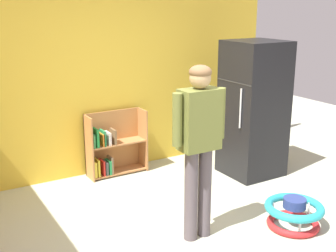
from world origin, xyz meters
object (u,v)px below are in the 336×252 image
refrigerator (253,109)px  standing_person (199,138)px  bookshelf (112,148)px  baby_walker (294,213)px

refrigerator → standing_person: refrigerator is taller
bookshelf → standing_person: (0.04, -1.97, 0.66)m
refrigerator → bookshelf: (-1.63, 0.93, -0.52)m
bookshelf → baby_walker: bookshelf is taller
refrigerator → baby_walker: 1.69m
refrigerator → standing_person: (-1.59, -1.04, 0.14)m
bookshelf → baby_walker: (1.01, -2.32, -0.21)m
bookshelf → standing_person: standing_person is taller
bookshelf → standing_person: size_ratio=0.50×
standing_person → baby_walker: size_ratio=2.83×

